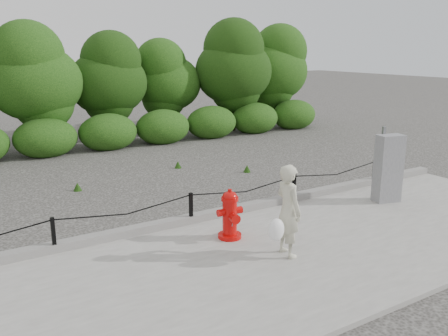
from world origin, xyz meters
The scene contains 8 objects.
ground centered at (0.00, 0.00, 0.00)m, with size 90.00×90.00×0.00m, color #2D2B28.
sidewalk centered at (0.00, -2.00, 0.04)m, with size 14.00×4.00×0.08m, color gray.
curb centered at (0.00, 0.05, 0.15)m, with size 14.00×0.22×0.14m, color slate.
chain_barrier centered at (0.00, 0.00, 0.46)m, with size 10.06×0.06×0.60m.
treeline centered at (0.22, 8.98, 2.51)m, with size 20.17×3.76×4.93m.
fire_hydrant centered at (0.25, -0.98, 0.50)m, with size 0.47×0.49×0.88m.
pedestrian centered at (0.63, -2.06, 0.81)m, with size 0.68×0.56×1.49m.
utility_cabinet centered at (4.21, -1.03, 0.81)m, with size 0.61×0.46×1.60m.
Camera 1 is at (-3.90, -7.50, 3.32)m, focal length 38.00 mm.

